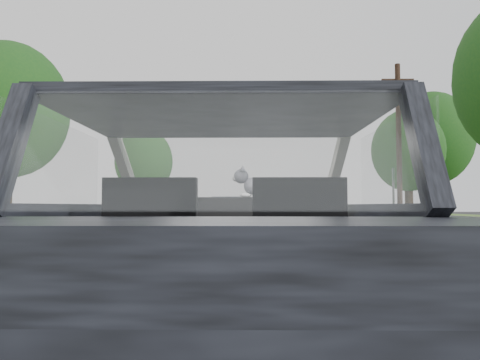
{
  "coord_description": "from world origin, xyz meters",
  "views": [
    {
      "loc": [
        0.12,
        -2.91,
        0.94
      ],
      "look_at": [
        0.07,
        0.58,
        1.13
      ],
      "focal_mm": 35.0,
      "sensor_mm": 36.0,
      "label": 1
    }
  ],
  "objects_px": {
    "cat": "(273,187)",
    "utility_pole": "(399,143)",
    "highway_sign": "(393,197)",
    "subject_car": "(228,240)",
    "other_car": "(225,210)"
  },
  "relations": [
    {
      "from": "cat",
      "to": "other_car",
      "type": "relative_size",
      "value": 0.12
    },
    {
      "from": "highway_sign",
      "to": "subject_car",
      "type": "bearing_deg",
      "value": -93.14
    },
    {
      "from": "other_car",
      "to": "highway_sign",
      "type": "height_order",
      "value": "highway_sign"
    },
    {
      "from": "subject_car",
      "to": "other_car",
      "type": "xyz_separation_m",
      "value": [
        -1.01,
        22.56,
        -0.0
      ]
    },
    {
      "from": "cat",
      "to": "other_car",
      "type": "bearing_deg",
      "value": 98.66
    },
    {
      "from": "subject_car",
      "to": "utility_pole",
      "type": "xyz_separation_m",
      "value": [
        7.91,
        20.87,
        3.39
      ]
    },
    {
      "from": "cat",
      "to": "utility_pole",
      "type": "distance_m",
      "value": 21.85
    },
    {
      "from": "cat",
      "to": "other_car",
      "type": "distance_m",
      "value": 22.0
    },
    {
      "from": "subject_car",
      "to": "other_car",
      "type": "bearing_deg",
      "value": 92.56
    },
    {
      "from": "cat",
      "to": "utility_pole",
      "type": "bearing_deg",
      "value": 74.65
    },
    {
      "from": "cat",
      "to": "utility_pole",
      "type": "relative_size",
      "value": 0.07
    },
    {
      "from": "subject_car",
      "to": "utility_pole",
      "type": "relative_size",
      "value": 0.49
    },
    {
      "from": "other_car",
      "to": "utility_pole",
      "type": "relative_size",
      "value": 0.54
    },
    {
      "from": "subject_car",
      "to": "highway_sign",
      "type": "distance_m",
      "value": 21.23
    },
    {
      "from": "highway_sign",
      "to": "utility_pole",
      "type": "relative_size",
      "value": 0.34
    }
  ]
}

